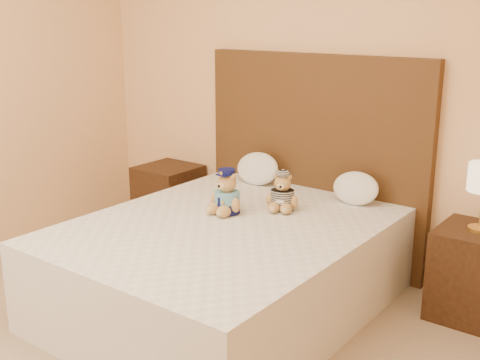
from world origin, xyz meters
name	(u,v)px	position (x,y,z in m)	size (l,w,h in m)	color
room_walls	(121,4)	(0.00, 0.46, 1.81)	(4.04, 4.52, 2.72)	#EFB982
bed	(226,266)	(0.00, 1.20, 0.28)	(1.60, 2.00, 0.55)	white
headboard	(313,160)	(0.00, 2.21, 0.75)	(1.75, 0.08, 1.50)	#472915
nightstand_left	(169,198)	(-1.25, 2.00, 0.28)	(0.45, 0.45, 0.55)	#3A2212
nightstand_right	(475,274)	(1.25, 2.00, 0.28)	(0.45, 0.45, 0.55)	#3A2212
teddy_police	(227,191)	(-0.12, 1.36, 0.69)	(0.24, 0.23, 0.28)	#A66E40
teddy_prisoner	(283,192)	(0.13, 1.62, 0.67)	(0.22, 0.21, 0.25)	#A66E40
pillow_left	(257,167)	(-0.36, 2.03, 0.67)	(0.35, 0.23, 0.25)	white
pillow_right	(356,187)	(0.43, 2.03, 0.66)	(0.32, 0.21, 0.23)	white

